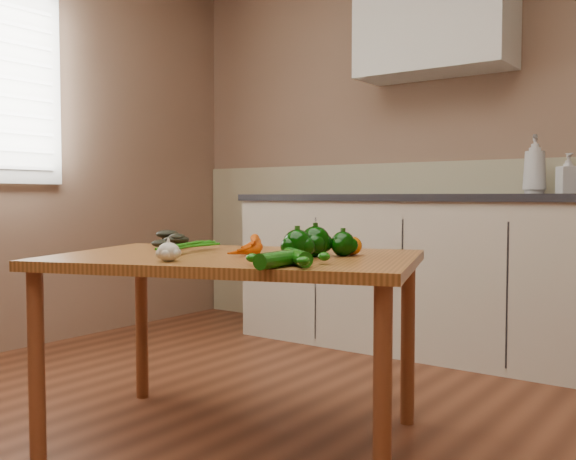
# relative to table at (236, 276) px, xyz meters

# --- Properties ---
(room) EXTENTS (4.04, 5.04, 2.64)m
(room) POSITION_rel_table_xyz_m (0.06, -0.32, 0.64)
(room) COLOR brown
(room) RESTS_ON ground
(counter_run) EXTENTS (2.84, 0.64, 1.14)m
(counter_run) POSITION_rel_table_xyz_m (0.27, 1.69, -0.14)
(counter_run) COLOR beige
(counter_run) RESTS_ON ground
(table) EXTENTS (1.47, 1.19, 0.68)m
(table) POSITION_rel_table_xyz_m (0.00, 0.00, 0.00)
(table) COLOR #A66530
(table) RESTS_ON ground
(soap_bottle_a) EXTENTS (0.15, 0.15, 0.32)m
(soap_bottle_a) POSITION_rel_table_xyz_m (0.54, 1.81, 0.46)
(soap_bottle_a) COLOR silver
(soap_bottle_a) RESTS_ON counter_run
(soap_bottle_b) EXTENTS (0.13, 0.13, 0.21)m
(soap_bottle_b) POSITION_rel_table_xyz_m (0.72, 1.76, 0.40)
(soap_bottle_b) COLOR silver
(soap_bottle_b) RESTS_ON counter_run
(carrot_bunch) EXTENTS (0.28, 0.25, 0.06)m
(carrot_bunch) POSITION_rel_table_xyz_m (-0.04, 0.01, 0.11)
(carrot_bunch) COLOR #D54D05
(carrot_bunch) RESTS_ON table
(leafy_greens) EXTENTS (0.18, 0.16, 0.09)m
(leafy_greens) POSITION_rel_table_xyz_m (-0.41, 0.07, 0.12)
(leafy_greens) COLOR black
(leafy_greens) RESTS_ON table
(garlic_bulb) EXTENTS (0.07, 0.07, 0.06)m
(garlic_bulb) POSITION_rel_table_xyz_m (-0.02, -0.31, 0.11)
(garlic_bulb) COLOR beige
(garlic_bulb) RESTS_ON table
(pepper_a) EXTENTS (0.10, 0.10, 0.10)m
(pepper_a) POSITION_rel_table_xyz_m (0.27, 0.11, 0.13)
(pepper_a) COLOR black
(pepper_a) RESTS_ON table
(pepper_b) EXTENTS (0.09, 0.09, 0.09)m
(pepper_b) POSITION_rel_table_xyz_m (0.34, 0.18, 0.12)
(pepper_b) COLOR black
(pepper_b) RESTS_ON table
(pepper_c) EXTENTS (0.10, 0.10, 0.10)m
(pepper_c) POSITION_rel_table_xyz_m (0.28, -0.01, 0.12)
(pepper_c) COLOR black
(pepper_c) RESTS_ON table
(tomato_a) EXTENTS (0.08, 0.08, 0.07)m
(tomato_a) POSITION_rel_table_xyz_m (0.12, 0.20, 0.11)
(tomato_a) COLOR #8D0205
(tomato_a) RESTS_ON table
(tomato_b) EXTENTS (0.08, 0.08, 0.07)m
(tomato_b) POSITION_rel_table_xyz_m (0.20, 0.24, 0.11)
(tomato_b) COLOR #C95E05
(tomato_b) RESTS_ON table
(tomato_c) EXTENTS (0.07, 0.07, 0.07)m
(tomato_c) POSITION_rel_table_xyz_m (0.34, 0.24, 0.11)
(tomato_c) COLOR #C95E05
(tomato_c) RESTS_ON table
(zucchini_a) EXTENTS (0.17, 0.15, 0.05)m
(zucchini_a) POSITION_rel_table_xyz_m (0.38, -0.15, 0.10)
(zucchini_a) COLOR #0C4D08
(zucchini_a) RESTS_ON table
(zucchini_b) EXTENTS (0.06, 0.18, 0.05)m
(zucchini_b) POSITION_rel_table_xyz_m (0.37, -0.24, 0.10)
(zucchini_b) COLOR #0C4D08
(zucchini_b) RESTS_ON table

